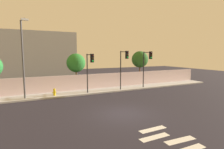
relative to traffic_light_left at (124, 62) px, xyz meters
The scene contains 12 objects.
ground_plane 8.75m from the traffic_light_left, 119.93° to the right, with size 80.00×80.00×0.00m, color #25222B.
sidewalk 5.43m from the traffic_light_left, 162.47° to the left, with size 36.00×2.40×0.15m, color #B6B6B6.
perimeter_wall 5.35m from the traffic_light_left, 147.42° to the left, with size 36.00×0.18×1.80m, color silver.
crosswalk_marking 12.59m from the traffic_light_left, 108.47° to the right, with size 2.77×3.02×0.01m.
traffic_light_left is the anchor object (origin of this frame).
traffic_light_center 4.19m from the traffic_light_left, behind, with size 0.42×1.41×4.29m.
traffic_light_right 3.16m from the traffic_light_left, ahead, with size 0.37×1.83×4.56m.
street_lamp_curbside 10.59m from the traffic_light_left, behind, with size 0.72×1.71×7.39m.
fire_hydrant 8.40m from the traffic_light_left, behind, with size 0.44×0.26×0.75m.
roadside_tree_midleft 5.99m from the traffic_light_left, 142.14° to the left, with size 2.31×2.31×4.48m.
roadside_tree_midright 6.02m from the traffic_light_left, 37.65° to the left, with size 2.40×2.40×4.83m.
low_building_distant 18.80m from the traffic_light_left, 118.27° to the left, with size 13.91×6.00×8.19m, color #9C9C9C.
Camera 1 is at (-6.44, -11.37, 4.44)m, focal length 28.93 mm.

